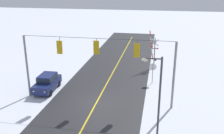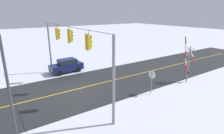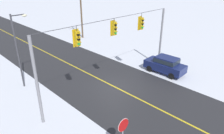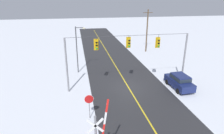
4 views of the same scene
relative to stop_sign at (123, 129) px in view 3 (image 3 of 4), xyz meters
name	(u,v)px [view 3 (image 3 of 4)]	position (x,y,z in m)	size (l,w,h in m)	color
ground_plane	(114,87)	(5.03, 5.70, -1.71)	(160.00, 160.00, 0.00)	silver
road_asphalt	(76,67)	(5.03, 11.70, -1.71)	(9.00, 80.00, 0.01)	#28282B
lane_centre_line	(76,67)	(5.03, 11.70, -1.70)	(0.14, 72.00, 0.01)	gold
signal_span	(114,42)	(4.98, 5.68, 2.54)	(14.20, 0.47, 6.22)	gray
stop_sign	(123,129)	(0.00, 0.00, 0.00)	(0.80, 0.09, 2.35)	gray
parked_car_navy	(165,64)	(10.82, 4.11, -0.76)	(1.94, 4.25, 1.74)	navy
streetlamp_near	(19,45)	(-0.56, 11.55, 2.20)	(1.39, 0.28, 6.50)	#38383D
utility_pole	(81,11)	(12.61, 20.39, 2.44)	(1.80, 0.24, 8.05)	brown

